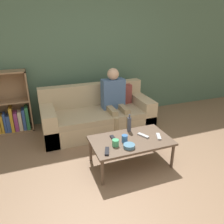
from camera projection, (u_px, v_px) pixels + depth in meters
name	position (u px, v px, depth m)	size (l,w,h in m)	color
ground_plane	(143.00, 200.00, 2.41)	(22.00, 22.00, 0.00)	#84664C
wall_back	(84.00, 52.00, 4.06)	(12.00, 0.06, 2.60)	#4C6B56
couch	(98.00, 116.00, 3.91)	(1.91, 0.84, 0.79)	tan
bookshelf	(10.00, 110.00, 3.82)	(0.68, 0.28, 1.08)	#8E7051
coffee_table	(131.00, 142.00, 2.91)	(1.06, 0.62, 0.38)	brown
person_adult	(114.00, 96.00, 3.80)	(0.40, 0.60, 1.10)	#9E8966
cup_near	(115.00, 143.00, 2.74)	(0.09, 0.09, 0.09)	#4CB77A
cup_far	(125.00, 139.00, 2.82)	(0.08, 0.08, 0.10)	#3D70B2
tv_remote_0	(114.00, 139.00, 2.90)	(0.05, 0.17, 0.02)	black
tv_remote_1	(143.00, 136.00, 2.98)	(0.12, 0.17, 0.02)	#B7B7BC
tv_remote_2	(107.00, 151.00, 2.62)	(0.11, 0.18, 0.02)	black
tv_remote_3	(159.00, 136.00, 2.95)	(0.11, 0.18, 0.02)	#B7B7BC
snack_bowl	(129.00, 146.00, 2.70)	(0.14, 0.14, 0.05)	teal
bottle	(129.00, 124.00, 3.08)	(0.06, 0.06, 0.26)	#424756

